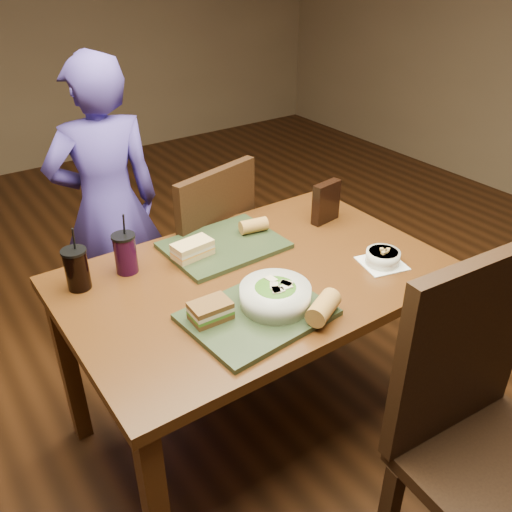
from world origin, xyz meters
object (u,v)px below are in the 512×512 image
Objects in this scene: chair_near at (483,429)px; soup_bowl at (383,257)px; chair_far at (207,255)px; tray_far at (224,245)px; cup_berry at (125,253)px; sandwich_near at (210,311)px; chip_bag at (326,202)px; sandwich_far at (193,249)px; salad_bowl at (275,294)px; baguette_near at (323,308)px; dining_table at (256,295)px; baguette_far at (254,226)px; diner at (108,207)px; tray_near at (257,315)px; cup_cola at (77,269)px.

chair_near reaches higher than soup_bowl.
chair_near is 1.34m from chair_far.
chair_near is at bearing -80.03° from tray_far.
cup_berry is (-0.46, -0.26, 0.28)m from chair_far.
chip_bag reaches higher than sandwich_near.
sandwich_far is 0.67× the size of cup_berry.
salad_bowl is 1.70× the size of baguette_near.
dining_table is 12.17× the size of baguette_far.
tray_far is at bearing 90.54° from baguette_near.
soup_bowl is at bearing -67.50° from chair_far.
dining_table is 0.95m from diner.
baguette_near is at bearing 104.04° from diner.
tray_far is at bearing 99.97° from chair_near.
tray_far is 0.37m from cup_berry.
tray_near is 2.82× the size of sandwich_far.
soup_bowl is 1.05× the size of chip_bag.
cup_berry reaches higher than soup_bowl.
dining_table is 0.48m from cup_berry.
baguette_far is (0.14, 0.01, 0.04)m from tray_far.
cup_berry is 0.83m from chip_bag.
cup_cola is (-0.46, 0.47, 0.02)m from salad_bowl.
sandwich_near is (-0.27, -0.15, 0.14)m from dining_table.
sandwich_near is at bearing -58.24° from cup_cola.
diner reaches higher than tray_far.
chair_near is 4.93× the size of salad_bowl.
chair_far is at bearing 29.08° from cup_berry.
dining_table is at bearing 55.91° from tray_near.
diner is at bearing 74.74° from cup_berry.
sandwich_near is at bearing 124.78° from chair_near.
soup_bowl is 1.36× the size of baguette_near.
sandwich_far is 0.56m from baguette_near.
diner reaches higher than dining_table.
chip_bag is at bearing 135.62° from diner.
chip_bag reaches higher than tray_near.
tray_far is at bearing -7.91° from cup_berry.
chair_near is at bearing -55.22° from sandwich_near.
sandwich_near reaches higher than tray_near.
diner is 0.70m from cup_berry.
cup_berry is at bearing 163.48° from sandwich_far.
cup_berry reaches higher than salad_bowl.
baguette_near reaches higher than tray_far.
sandwich_near is 1.15× the size of baguette_far.
cup_berry is at bearing 175.58° from baguette_far.
salad_bowl is at bearing -58.76° from cup_berry.
sandwich_near is (-0.68, 0.05, 0.02)m from soup_bowl.
salad_bowl is 0.15m from baguette_near.
chair_near is at bearing -61.64° from tray_near.
cup_cola reaches higher than baguette_far.
salad_bowl is 0.65m from cup_cola.
cup_berry is at bearing 114.60° from tray_near.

